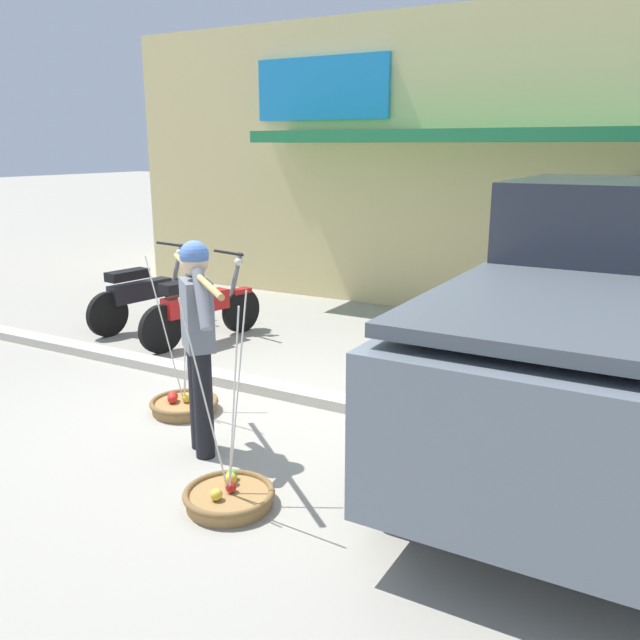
% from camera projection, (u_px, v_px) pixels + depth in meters
% --- Properties ---
extents(ground_plane, '(90.00, 90.00, 0.00)m').
position_uv_depth(ground_plane, '(244.00, 421.00, 5.92)').
color(ground_plane, '#9E998C').
extents(sidewalk_curb, '(20.00, 0.24, 0.10)m').
position_uv_depth(sidewalk_curb, '(286.00, 391.00, 6.49)').
color(sidewalk_curb, '#BAB4A5').
rests_on(sidewalk_curb, ground).
extents(fruit_vendor, '(1.39, 1.17, 1.70)m').
position_uv_depth(fruit_vendor, '(198.00, 334.00, 5.08)').
color(fruit_vendor, black).
rests_on(fruit_vendor, ground).
extents(fruit_basket_left_side, '(0.63, 0.63, 1.45)m').
position_uv_depth(fruit_basket_left_side, '(184.00, 404.00, 6.11)').
color(fruit_basket_left_side, '#9E7542').
rests_on(fruit_basket_left_side, ground).
extents(fruit_basket_right_side, '(0.63, 0.63, 1.45)m').
position_uv_depth(fruit_basket_right_side, '(229.00, 495.00, 4.51)').
color(fruit_basket_right_side, '#9E7542').
rests_on(fruit_basket_right_side, ground).
extents(motorcycle_nearest_shop, '(0.54, 1.81, 1.09)m').
position_uv_depth(motorcycle_nearest_shop, '(144.00, 294.00, 8.89)').
color(motorcycle_nearest_shop, black).
rests_on(motorcycle_nearest_shop, ground).
extents(motorcycle_second_in_row, '(0.60, 1.79, 1.09)m').
position_uv_depth(motorcycle_second_in_row, '(200.00, 307.00, 8.18)').
color(motorcycle_second_in_row, black).
rests_on(motorcycle_second_in_row, ground).
extents(parked_truck, '(2.19, 4.74, 2.10)m').
position_uv_depth(parked_truck, '(605.00, 325.00, 5.12)').
color(parked_truck, slate).
rests_on(parked_truck, ground).
extents(storefront_building, '(13.00, 6.00, 4.20)m').
position_uv_depth(storefront_building, '(552.00, 163.00, 10.92)').
color(storefront_building, '#DBC684').
rests_on(storefront_building, ground).
extents(wooden_crate, '(0.44, 0.36, 0.32)m').
position_uv_depth(wooden_crate, '(528.00, 364.00, 6.95)').
color(wooden_crate, olive).
rests_on(wooden_crate, ground).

